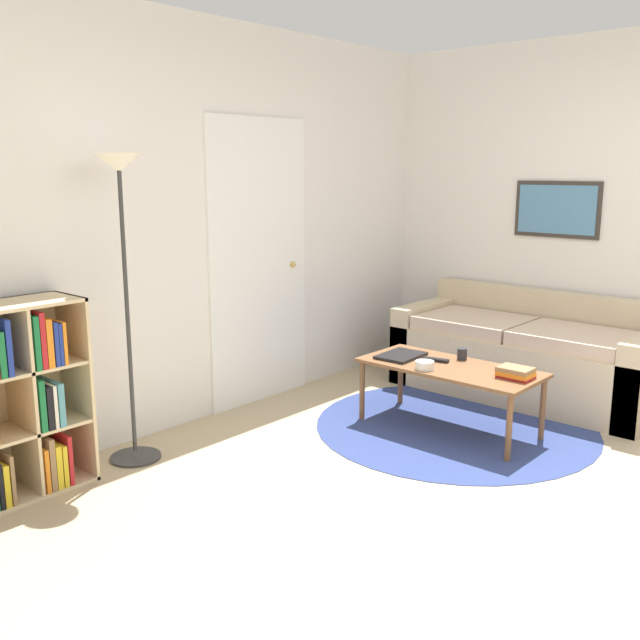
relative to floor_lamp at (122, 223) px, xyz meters
The scene contains 12 objects.
ground_plane 2.77m from the floor_lamp, 70.45° to the right, with size 14.00×14.00×0.00m, color tan.
wall_back 0.88m from the floor_lamp, 18.63° to the left, with size 7.49×0.11×2.60m.
wall_right 3.24m from the floor_lamp, 18.17° to the right, with size 0.08×5.53×2.60m.
rug 2.45m from the floor_lamp, 33.55° to the right, with size 1.83×1.83×0.01m.
floor_lamp is the anchor object (origin of this frame).
couch 3.11m from the floor_lamp, 23.45° to the right, with size 0.83×1.88×0.74m.
coffee_table 2.20m from the floor_lamp, 34.52° to the right, with size 0.53×1.15×0.43m.
laptop 1.99m from the floor_lamp, 25.43° to the right, with size 0.33×0.25×0.02m.
bowl 2.00m from the floor_lamp, 35.72° to the right, with size 0.12×0.12×0.05m.
book_stack_on_table 2.44m from the floor_lamp, 43.42° to the right, with size 0.15×0.20×0.07m.
cup 2.29m from the floor_lamp, 31.25° to the right, with size 0.06×0.06×0.08m.
remote 2.14m from the floor_lamp, 30.88° to the right, with size 0.08×0.18×0.02m.
Camera 1 is at (-3.02, -1.11, 1.66)m, focal length 40.00 mm.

